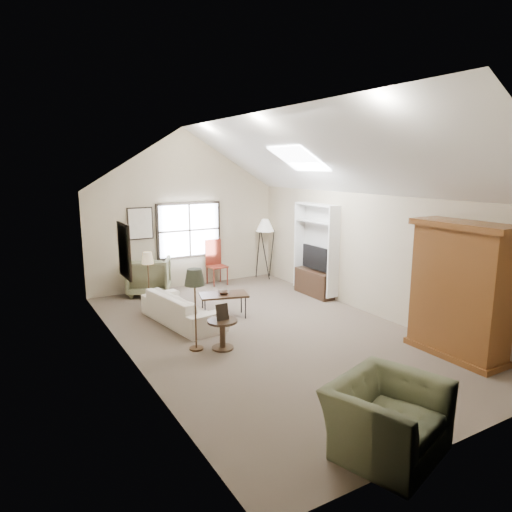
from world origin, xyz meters
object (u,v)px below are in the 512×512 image
armoire (460,290)px  sofa (182,308)px  armchair_far (149,276)px  side_chair (217,263)px  armchair_near (387,418)px  side_table (223,334)px  coffee_table (224,306)px

armoire → sofa: (-3.31, 3.75, -0.80)m
sofa → armchair_far: bearing=-10.4°
armchair_far → side_chair: 1.82m
armchair_near → sofa: bearing=76.9°
armchair_near → armchair_far: bearing=75.1°
armoire → armchair_far: bearing=118.1°
side_table → armchair_near: bearing=-85.3°
sofa → side_chair: side_chair is taller
coffee_table → side_table: 1.65m
armoire → side_chair: size_ratio=1.89×
coffee_table → side_chair: (1.02, 2.47, 0.34)m
sofa → armchair_near: bearing=175.4°
sofa → coffee_table: sofa is taller
coffee_table → side_chair: side_chair is taller
armoire → sofa: 5.07m
armchair_near → armchair_far: armchair_far is taller
armchair_near → side_chair: bearing=61.1°
armoire → side_table: 3.96m
armchair_near → side_chair: 7.55m
sofa → coffee_table: (0.85, -0.13, -0.05)m
sofa → armchair_near: armchair_near is taller
sofa → side_table: 1.60m
armchair_near → side_table: bearing=77.2°
coffee_table → armoire: bearing=-55.8°
sofa → armchair_near: 5.07m
coffee_table → side_table: (-0.75, -1.47, 0.01)m
side_table → side_chair: 4.34m
armoire → side_table: size_ratio=4.28×
armoire → side_table: (-3.21, 2.15, -0.84)m
armoire → side_table: armoire is taller
sofa → coffee_table: bearing=-107.5°
coffee_table → sofa: bearing=171.5°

